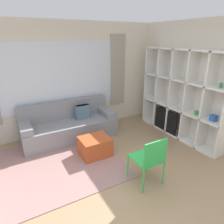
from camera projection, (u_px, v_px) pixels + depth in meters
The scene contains 8 objects.
ground_plane at pixel (128, 212), 2.83m from camera, with size 16.00×16.00×0.00m, color #9E7F5B.
wall_back at pixel (60, 80), 4.83m from camera, with size 6.40×0.11×2.70m.
wall_right at pixel (186, 80), 4.79m from camera, with size 0.07×4.21×2.70m, color beige.
area_rug at pixel (42, 168), 3.76m from camera, with size 2.92×2.18×0.01m, color gray.
shelving_unit at pixel (182, 96), 4.74m from camera, with size 0.37×2.36×2.09m.
couch_main at pixel (69, 125), 4.83m from camera, with size 2.19×0.82×0.87m.
ottoman at pixel (95, 147), 4.13m from camera, with size 0.59×0.51×0.40m.
folding_chair at pixel (150, 157), 3.20m from camera, with size 0.44×0.46×0.86m.
Camera 1 is at (-1.26, -1.76, 2.32)m, focal length 32.00 mm.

